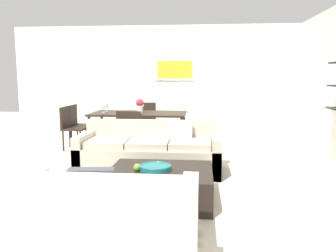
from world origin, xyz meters
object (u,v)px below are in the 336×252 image
Objects in this scene: wine_glass_left_far at (107,106)px; centerpiece_vase at (140,105)px; apple_on_coffee_table at (137,167)px; dining_table at (139,116)px; sofa_beige at (150,153)px; loveseat_white at (102,220)px; dining_chair_foot at (130,131)px; dining_chair_left_far at (78,122)px; coffee_table at (160,185)px; dining_chair_left_near at (70,125)px; dining_chair_head at (146,119)px; wine_glass_head at (142,105)px; decorative_bowl at (155,167)px; wine_glass_left_near at (103,108)px.

centerpiece_vase is (0.73, -0.11, 0.04)m from wine_glass_left_far.
dining_table reaches higher than apple_on_coffee_table.
loveseat_white is at bearing -90.64° from sofa_beige.
dining_chair_foot reaches higher than sofa_beige.
dining_chair_left_far reaches higher than apple_on_coffee_table.
wine_glass_left_far is at bearing -8.67° from dining_chair_left_far.
sofa_beige is 1.77× the size of coffee_table.
dining_chair_left_near is 1.00× the size of dining_chair_head.
apple_on_coffee_table is (0.07, 1.24, 0.13)m from loveseat_white.
decorative_bowl is at bearing -77.92° from wine_glass_head.
dining_chair_foot is at bearing -26.36° from dining_chair_left_near.
wine_glass_left_near is at bearing 132.15° from dining_chair_foot.
wine_glass_head is 0.91m from wine_glass_left_near.
dining_chair_foot is 1.00× the size of dining_chair_left_far.
wine_glass_left_far is at bearing 90.00° from wine_glass_left_near.
dining_chair_head is at bearing 101.55° from coffee_table.
centerpiece_vase is (0.73, 0.14, 0.06)m from wine_glass_left_near.
apple_on_coffee_table is at bearing -56.41° from dining_chair_left_near.
loveseat_white is 1.83× the size of dining_chair_foot.
apple_on_coffee_table is 0.52× the size of wine_glass_left_far.
dining_chair_foot is at bearing 97.67° from loveseat_white.
loveseat_white is at bearing -102.11° from decorative_bowl.
wine_glass_left_far is at bearing 104.70° from loveseat_white.
dining_chair_foot is (-0.46, 3.44, 0.21)m from loveseat_white.
decorative_bowl is at bearing -56.95° from dining_chair_left_far.
dining_chair_head is at bearing 97.59° from apple_on_coffee_table.
decorative_bowl is 3.90m from dining_chair_left_far.
wine_glass_left_far is at bearing 171.48° from centerpiece_vase.
dining_chair_left_near is at bearing -152.28° from wine_glass_left_far.
dining_chair_head is 5.81× the size of wine_glass_left_near.
dining_chair_head is (1.38, 0.68, 0.00)m from dining_chair_left_far.
dining_chair_foot is at bearing -55.51° from wine_glass_left_far.
wine_glass_left_far is 1.12× the size of wine_glass_left_near.
dining_table is at bearing 105.68° from sofa_beige.
dining_chair_left_far is 1.00× the size of dining_chair_left_near.
wine_glass_head is 1.17× the size of wine_glass_left_near.
loveseat_white is 4.40m from dining_table.
decorative_bowl is 2.19× the size of wine_glass_head.
dining_chair_left_far is 5.81× the size of wine_glass_left_near.
wine_glass_left_near reaches higher than apple_on_coffee_table.
dining_chair_head is (-0.81, 3.95, 0.31)m from coffee_table.
dining_chair_left_near is (-1.87, 1.53, 0.21)m from sofa_beige.
wine_glass_head is at bearing 8.94° from dining_chair_left_far.
decorative_bowl is at bearing -76.22° from dining_table.
centerpiece_vase is at bearing 104.89° from sofa_beige.
coffee_table is at bearing -76.24° from sofa_beige.
dining_chair_left_near is at bearing -170.23° from centerpiece_vase.
sofa_beige is at bearing -79.53° from dining_chair_head.
sofa_beige is at bearing -57.37° from wine_glass_left_far.
centerpiece_vase reaches higher than wine_glass_head.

